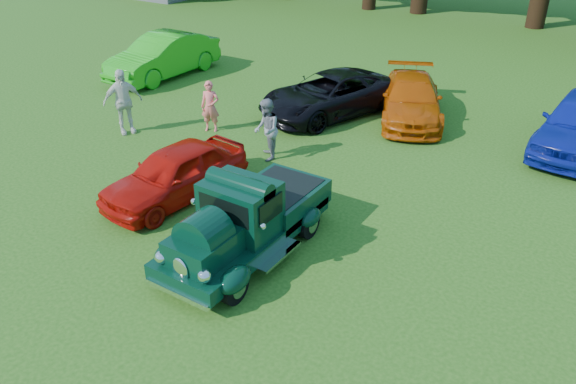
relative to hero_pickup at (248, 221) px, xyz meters
The scene contains 9 objects.
ground 0.98m from the hero_pickup, 164.36° to the left, with size 120.00×120.00×0.00m, color #225012.
hero_pickup is the anchor object (origin of this frame).
red_convertible 2.96m from the hero_pickup, 162.43° to the left, with size 1.54×3.82×1.30m, color #BA0F07.
back_car_lime 12.80m from the hero_pickup, 141.59° to the left, with size 1.72×4.94×1.63m, color #1FA616.
back_car_black 8.21m from the hero_pickup, 107.64° to the left, with size 2.27×4.93×1.37m, color black.
back_car_orange 8.96m from the hero_pickup, 90.82° to the left, with size 1.84×4.53×1.31m, color #BA4806.
spectator_pink 6.70m from the hero_pickup, 136.41° to the left, with size 0.57×0.37×1.56m, color #F76965.
spectator_grey 4.51m from the hero_pickup, 120.07° to the left, with size 0.83×0.65×1.71m, color gray.
spectator_white 7.59m from the hero_pickup, 156.09° to the left, with size 1.16×0.48×1.98m, color silver.
Camera 1 is at (6.59, -7.82, 6.70)m, focal length 35.00 mm.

